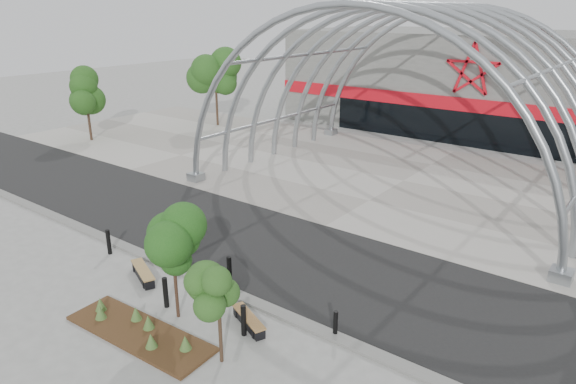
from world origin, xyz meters
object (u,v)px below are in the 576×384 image
(street_tree_0, at_px, (173,248))
(bench_0, at_px, (143,274))
(street_tree_1, at_px, (218,292))
(bench_1, at_px, (249,321))
(bollard_2, at_px, (229,271))

(street_tree_0, relative_size, bench_0, 1.80)
(street_tree_0, xyz_separation_m, street_tree_1, (2.81, -0.80, -0.25))
(street_tree_1, bearing_deg, street_tree_0, 164.11)
(street_tree_1, height_order, bench_1, street_tree_1)
(bollard_2, bearing_deg, bench_1, -34.33)
(bench_0, height_order, bollard_2, bollard_2)
(street_tree_0, bearing_deg, street_tree_1, -15.89)
(bench_0, bearing_deg, street_tree_0, -16.98)
(bench_0, xyz_separation_m, bollard_2, (2.94, 1.72, 0.36))
(street_tree_0, height_order, bench_0, street_tree_0)
(bench_0, distance_m, bench_1, 5.32)
(street_tree_1, bearing_deg, bench_1, 106.39)
(street_tree_1, height_order, bench_0, street_tree_1)
(street_tree_0, xyz_separation_m, bollard_2, (-0.11, 2.65, -2.00))
(street_tree_0, xyz_separation_m, bench_1, (2.27, 1.02, -2.38))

